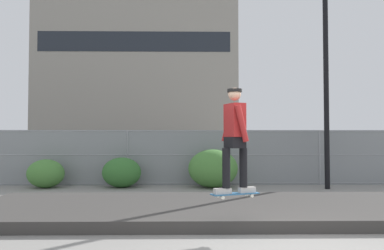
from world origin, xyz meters
name	(u,v)px	position (x,y,z in m)	size (l,w,h in m)	color
gravel_berm	(247,209)	(0.00, 2.87, 0.11)	(11.25, 3.34, 0.22)	#3D3A38
skateboard	(235,194)	(-0.48, 1.09, 0.68)	(0.82, 0.46, 0.07)	#2D608C
skater	(235,133)	(-0.48, 1.09, 1.66)	(0.71, 0.62, 1.71)	#B2ADA8
chain_fence	(224,157)	(0.00, 7.77, 0.93)	(19.58, 0.06, 1.85)	gray
street_lamp	(326,58)	(3.12, 6.73, 4.09)	(0.44, 0.44, 6.55)	black
parked_car_near	(152,156)	(-2.67, 10.39, 0.84)	(4.43, 2.00, 1.66)	#566B4C
parked_car_mid	(288,156)	(2.97, 10.73, 0.84)	(4.51, 2.16, 1.66)	silver
library_building	(139,70)	(-7.69, 46.60, 10.89)	(25.79, 10.48, 21.78)	gray
shrub_left	(46,174)	(-5.73, 7.10, 0.45)	(1.17, 0.96, 0.91)	#477F38
shrub_center	(122,172)	(-3.34, 7.17, 0.48)	(1.24, 1.02, 0.96)	#336B2D
shrub_right	(213,168)	(-0.41, 7.08, 0.61)	(1.58, 1.30, 1.22)	#477F38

